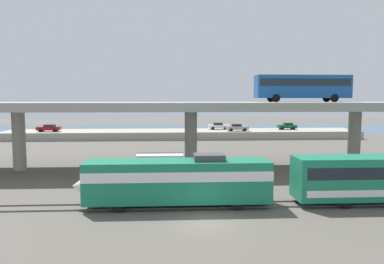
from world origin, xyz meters
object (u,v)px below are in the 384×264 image
train_locomotive (169,179)px  service_truck_west (169,168)px  parked_car_1 (49,128)px  parked_car_0 (219,126)px  transit_bus_on_overpass (302,86)px  parked_car_2 (237,127)px  parked_car_3 (287,126)px

train_locomotive → service_truck_west: size_ratio=2.28×
parked_car_1 → parked_car_0: bearing=-174.0°
parked_car_0 → parked_car_1: (-35.71, -3.73, -0.00)m
train_locomotive → parked_car_1: train_locomotive is taller
transit_bus_on_overpass → parked_car_2: (-2.92, 30.56, -7.73)m
parked_car_1 → parked_car_2: size_ratio=1.01×
transit_bus_on_overpass → parked_car_1: (-42.00, 31.11, -7.73)m
parked_car_0 → parked_car_3: (15.07, -1.15, -0.00)m
transit_bus_on_overpass → parked_car_0: size_ratio=2.64×
service_truck_west → parked_car_0: bearing=76.6°
service_truck_west → train_locomotive: bearing=-89.8°
train_locomotive → parked_car_3: bearing=-116.4°
train_locomotive → parked_car_0: train_locomotive is taller
service_truck_west → parked_car_0: parked_car_0 is taller
parked_car_1 → train_locomotive: bearing=116.9°
parked_car_2 → parked_car_3: same height
transit_bus_on_overpass → parked_car_0: transit_bus_on_overpass is taller
train_locomotive → transit_bus_on_overpass: 26.10m
parked_car_3 → transit_bus_on_overpass: bearing=75.4°
parked_car_1 → parked_car_2: 39.09m
train_locomotive → parked_car_3: 57.89m
service_truck_west → parked_car_0: 46.44m
transit_bus_on_overpass → service_truck_west: bearing=-148.8°
parked_car_2 → transit_bus_on_overpass: bearing=-84.5°
train_locomotive → parked_car_2: 50.70m
service_truck_west → parked_car_2: bearing=71.0°
transit_bus_on_overpass → parked_car_3: 35.67m
parked_car_1 → parked_car_3: same height
transit_bus_on_overpass → parked_car_2: bearing=95.5°
parked_car_2 → parked_car_0: bearing=128.2°
transit_bus_on_overpass → parked_car_2: transit_bus_on_overpass is taller
parked_car_2 → parked_car_3: (11.69, 3.13, -0.00)m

